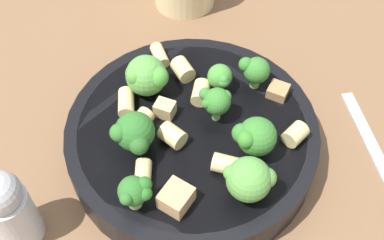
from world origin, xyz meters
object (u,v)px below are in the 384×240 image
Objects in this scene: broccoli_floret_0 at (215,98)px; chicken_chunk_0 at (280,94)px; broccoli_floret_4 at (135,192)px; chicken_chunk_2 at (176,198)px; broccoli_floret_7 at (136,136)px; broccoli_floret_1 at (255,70)px; pasta_bowl at (192,137)px; rigatoni_1 at (295,134)px; rigatoni_5 at (126,103)px; pepper_shaker at (9,209)px; broccoli_floret_2 at (250,179)px; rigatoni_2 at (143,172)px; chicken_chunk_1 at (165,109)px; broccoli_floret_5 at (146,76)px; rigatoni_7 at (160,55)px; broccoli_floret_6 at (255,137)px; rigatoni_4 at (201,93)px; broccoli_floret_3 at (220,77)px; rigatoni_0 at (139,124)px; rigatoni_6 at (227,165)px; rigatoni_8 at (173,135)px; rigatoni_3 at (183,69)px.

broccoli_floret_0 is 1.97× the size of chicken_chunk_0.
chicken_chunk_2 is at bearing -113.11° from broccoli_floret_4.
broccoli_floret_7 is at bearing 96.68° from broccoli_floret_0.
pasta_bowl is at bearing 105.39° from broccoli_floret_1.
rigatoni_1 is 0.73× the size of rigatoni_5.
broccoli_floret_4 is at bearing -111.02° from pepper_shaker.
broccoli_floret_2 is 1.54× the size of rigatoni_5.
rigatoni_2 is 0.11m from pepper_shaker.
chicken_chunk_1 is 0.16m from pepper_shaker.
rigatoni_2 is at bearing 156.06° from broccoli_floret_5.
rigatoni_7 is 0.13m from chicken_chunk_0.
broccoli_floret_6 is 0.08m from rigatoni_4.
broccoli_floret_3 is 0.14m from broccoli_floret_4.
rigatoni_0 is (0.02, 0.04, 0.02)m from pasta_bowl.
chicken_chunk_2 reaches higher than chicken_chunk_1.
broccoli_floret_4 is at bearing 88.47° from rigatoni_6.
broccoli_floret_5 is at bearing -31.43° from rigatoni_0.
broccoli_floret_4 is at bearing 120.11° from broccoli_floret_0.
chicken_chunk_2 is (-0.06, 0.02, -0.00)m from rigatoni_8.
rigatoni_6 is at bearing -172.27° from pasta_bowl.
broccoli_floret_1 is 0.06m from rigatoni_4.
broccoli_floret_5 is 0.12m from rigatoni_6.
rigatoni_0 is 0.03m from chicken_chunk_1.
rigatoni_3 is (0.06, 0.01, -0.01)m from broccoli_floret_0.
rigatoni_6 is 0.15m from rigatoni_7.
broccoli_floret_6 reaches higher than broccoli_floret_0.
broccoli_floret_7 is at bearing -10.59° from rigatoni_2.
rigatoni_7 is at bearing -34.91° from rigatoni_0.
rigatoni_2 is at bearing 151.48° from rigatoni_7.
pasta_bowl is 0.06m from rigatoni_6.
broccoli_floret_2 reaches higher than broccoli_floret_3.
broccoli_floret_5 is at bearing 61.21° from chicken_chunk_0.
broccoli_floret_2 is 0.12m from broccoli_floret_3.
broccoli_floret_1 is 1.70× the size of rigatoni_1.
broccoli_floret_2 is at bearing -155.35° from rigatoni_8.
rigatoni_0 is at bearing 80.84° from chicken_chunk_0.
broccoli_floret_4 is 1.30× the size of rigatoni_6.
broccoli_floret_2 is 1.72× the size of chicken_chunk_2.
rigatoni_3 is 0.91× the size of chicken_chunk_2.
pepper_shaker is at bearing 93.33° from rigatoni_8.
rigatoni_6 is at bearing -179.66° from rigatoni_7.
rigatoni_8 is at bearing -21.06° from chicken_chunk_2.
broccoli_floret_6 is at bearing -116.13° from broccoli_floret_7.
pepper_shaker reaches higher than broccoli_floret_3.
chicken_chunk_2 is at bearing 101.27° from rigatoni_6.
broccoli_floret_1 is 0.13m from rigatoni_5.
rigatoni_1 is 0.25m from pepper_shaker.
pasta_bowl is 0.08m from chicken_chunk_2.
broccoli_floret_0 reaches higher than broccoli_floret_1.
broccoli_floret_1 is at bearing -30.32° from broccoli_floret_6.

